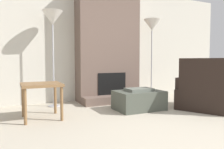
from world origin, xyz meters
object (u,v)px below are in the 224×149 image
Objects in this scene: ottoman at (139,100)px; floor_lamp_left at (53,21)px; floor_lamp_right at (152,28)px; armchair at (205,94)px; side_table at (41,89)px.

ottoman is 2.21m from floor_lamp_left.
floor_lamp_left is 0.99× the size of floor_lamp_right.
floor_lamp_right reaches higher than ottoman.
armchair is 3.16m from floor_lamp_left.
floor_lamp_right is (2.64, 0.84, 1.21)m from side_table.
side_table is at bearing -162.32° from floor_lamp_right.
floor_lamp_right is (0.95, 0.95, 1.49)m from ottoman.
floor_lamp_left reaches higher than side_table.
floor_lamp_left is at bearing 144.79° from ottoman.
floor_lamp_left is (0.34, 0.84, 1.18)m from side_table.
ottoman is at bearing -3.79° from side_table.
armchair is (1.08, -0.53, 0.10)m from ottoman.
armchair is 0.64× the size of floor_lamp_right.
floor_lamp_right reaches higher than armchair.
side_table is 3.02m from floor_lamp_right.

